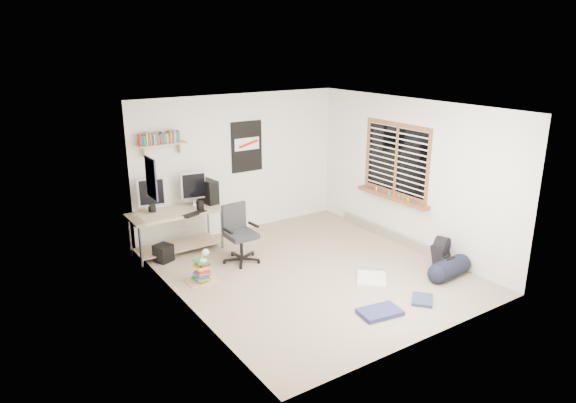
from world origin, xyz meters
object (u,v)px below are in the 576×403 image
duffel_bag (449,269)px  book_stack (202,272)px  backpack (441,255)px  desk (177,231)px  office_chair (241,233)px

duffel_bag → book_stack: size_ratio=1.35×
duffel_bag → backpack: bearing=55.7°
backpack → book_stack: backpack is taller
desk → backpack: (3.16, -2.85, -0.16)m
desk → office_chair: bearing=-48.6°
office_chair → duffel_bag: bearing=-48.4°
desk → book_stack: desk is taller
desk → duffel_bag: 4.36m
desk → duffel_bag: bearing=-42.0°
backpack → book_stack: 3.65m
desk → office_chair: size_ratio=1.63×
duffel_bag → book_stack: (-3.11, 1.91, 0.01)m
backpack → desk: bearing=119.5°
desk → backpack: size_ratio=3.84×
office_chair → book_stack: 0.95m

